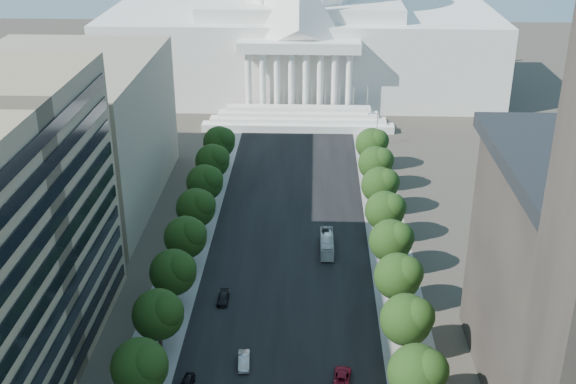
# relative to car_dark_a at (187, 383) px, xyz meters

# --- Properties ---
(road_asphalt) EXTENTS (30.00, 260.00, 0.01)m
(road_asphalt) POSITION_rel_car_dark_a_xyz_m (12.71, 50.36, -0.69)
(road_asphalt) COLOR black
(road_asphalt) RESTS_ON ground
(sidewalk_left) EXTENTS (8.00, 260.00, 0.02)m
(sidewalk_left) POSITION_rel_car_dark_a_xyz_m (-6.29, 50.36, -0.69)
(sidewalk_left) COLOR gray
(sidewalk_left) RESTS_ON ground
(sidewalk_right) EXTENTS (8.00, 260.00, 0.02)m
(sidewalk_right) POSITION_rel_car_dark_a_xyz_m (31.71, 50.36, -0.69)
(sidewalk_right) COLOR gray
(sidewalk_right) RESTS_ON ground
(capitol) EXTENTS (120.00, 56.00, 73.00)m
(capitol) POSITION_rel_car_dark_a_xyz_m (12.71, 145.25, 19.32)
(capitol) COLOR white
(capitol) RESTS_ON ground
(office_block_left_far) EXTENTS (38.00, 52.00, 30.00)m
(office_block_left_far) POSITION_rel_car_dark_a_xyz_m (-35.29, 60.36, 14.31)
(office_block_left_far) COLOR gray
(office_block_left_far) RESTS_ON ground
(tree_l_c) EXTENTS (7.79, 7.60, 9.97)m
(tree_l_c) POSITION_rel_car_dark_a_xyz_m (-4.95, -3.84, 5.76)
(tree_l_c) COLOR #33261C
(tree_l_c) RESTS_ON ground
(tree_l_d) EXTENTS (7.79, 7.60, 9.97)m
(tree_l_d) POSITION_rel_car_dark_a_xyz_m (-4.95, 8.16, 5.76)
(tree_l_d) COLOR #33261C
(tree_l_d) RESTS_ON ground
(tree_l_e) EXTENTS (7.79, 7.60, 9.97)m
(tree_l_e) POSITION_rel_car_dark_a_xyz_m (-4.95, 20.16, 5.76)
(tree_l_e) COLOR #33261C
(tree_l_e) RESTS_ON ground
(tree_l_f) EXTENTS (7.79, 7.60, 9.97)m
(tree_l_f) POSITION_rel_car_dark_a_xyz_m (-4.95, 32.16, 5.76)
(tree_l_f) COLOR #33261C
(tree_l_f) RESTS_ON ground
(tree_l_g) EXTENTS (7.79, 7.60, 9.97)m
(tree_l_g) POSITION_rel_car_dark_a_xyz_m (-4.95, 44.16, 5.76)
(tree_l_g) COLOR #33261C
(tree_l_g) RESTS_ON ground
(tree_l_h) EXTENTS (7.79, 7.60, 9.97)m
(tree_l_h) POSITION_rel_car_dark_a_xyz_m (-4.95, 56.16, 5.76)
(tree_l_h) COLOR #33261C
(tree_l_h) RESTS_ON ground
(tree_l_i) EXTENTS (7.79, 7.60, 9.97)m
(tree_l_i) POSITION_rel_car_dark_a_xyz_m (-4.95, 68.16, 5.76)
(tree_l_i) COLOR #33261C
(tree_l_i) RESTS_ON ground
(tree_l_j) EXTENTS (7.79, 7.60, 9.97)m
(tree_l_j) POSITION_rel_car_dark_a_xyz_m (-4.95, 80.16, 5.76)
(tree_l_j) COLOR #33261C
(tree_l_j) RESTS_ON ground
(tree_r_c) EXTENTS (7.79, 7.60, 9.97)m
(tree_r_c) POSITION_rel_car_dark_a_xyz_m (31.05, -3.84, 5.76)
(tree_r_c) COLOR #33261C
(tree_r_c) RESTS_ON ground
(tree_r_d) EXTENTS (7.79, 7.60, 9.97)m
(tree_r_d) POSITION_rel_car_dark_a_xyz_m (31.05, 8.16, 5.76)
(tree_r_d) COLOR #33261C
(tree_r_d) RESTS_ON ground
(tree_r_e) EXTENTS (7.79, 7.60, 9.97)m
(tree_r_e) POSITION_rel_car_dark_a_xyz_m (31.05, 20.16, 5.76)
(tree_r_e) COLOR #33261C
(tree_r_e) RESTS_ON ground
(tree_r_f) EXTENTS (7.79, 7.60, 9.97)m
(tree_r_f) POSITION_rel_car_dark_a_xyz_m (31.05, 32.16, 5.76)
(tree_r_f) COLOR #33261C
(tree_r_f) RESTS_ON ground
(tree_r_g) EXTENTS (7.79, 7.60, 9.97)m
(tree_r_g) POSITION_rel_car_dark_a_xyz_m (31.05, 44.16, 5.76)
(tree_r_g) COLOR #33261C
(tree_r_g) RESTS_ON ground
(tree_r_h) EXTENTS (7.79, 7.60, 9.97)m
(tree_r_h) POSITION_rel_car_dark_a_xyz_m (31.05, 56.16, 5.76)
(tree_r_h) COLOR #33261C
(tree_r_h) RESTS_ON ground
(tree_r_i) EXTENTS (7.79, 7.60, 9.97)m
(tree_r_i) POSITION_rel_car_dark_a_xyz_m (31.05, 68.16, 5.76)
(tree_r_i) COLOR #33261C
(tree_r_i) RESTS_ON ground
(tree_r_j) EXTENTS (7.79, 7.60, 9.97)m
(tree_r_j) POSITION_rel_car_dark_a_xyz_m (31.05, 80.16, 5.76)
(tree_r_j) COLOR #33261C
(tree_r_j) RESTS_ON ground
(streetlight_b) EXTENTS (2.61, 0.44, 9.00)m
(streetlight_b) POSITION_rel_car_dark_a_xyz_m (32.62, -4.64, 5.13)
(streetlight_b) COLOR gray
(streetlight_b) RESTS_ON ground
(streetlight_c) EXTENTS (2.61, 0.44, 9.00)m
(streetlight_c) POSITION_rel_car_dark_a_xyz_m (32.62, 20.36, 5.13)
(streetlight_c) COLOR gray
(streetlight_c) RESTS_ON ground
(streetlight_d) EXTENTS (2.61, 0.44, 9.00)m
(streetlight_d) POSITION_rel_car_dark_a_xyz_m (32.62, 45.36, 5.13)
(streetlight_d) COLOR gray
(streetlight_d) RESTS_ON ground
(streetlight_e) EXTENTS (2.61, 0.44, 9.00)m
(streetlight_e) POSITION_rel_car_dark_a_xyz_m (32.62, 70.36, 5.13)
(streetlight_e) COLOR gray
(streetlight_e) RESTS_ON ground
(streetlight_f) EXTENTS (2.61, 0.44, 9.00)m
(streetlight_f) POSITION_rel_car_dark_a_xyz_m (32.62, 95.36, 5.13)
(streetlight_f) COLOR gray
(streetlight_f) RESTS_ON ground
(car_dark_a) EXTENTS (2.03, 4.19, 1.38)m
(car_dark_a) POSITION_rel_car_dark_a_xyz_m (0.00, 0.00, 0.00)
(car_dark_a) COLOR black
(car_dark_a) RESTS_ON ground
(car_silver) EXTENTS (1.96, 4.74, 1.53)m
(car_silver) POSITION_rel_car_dark_a_xyz_m (7.45, 5.03, 0.07)
(car_silver) COLOR #A0A1A7
(car_silver) RESTS_ON ground
(car_red) EXTENTS (2.89, 5.30, 1.41)m
(car_red) POSITION_rel_car_dark_a_xyz_m (21.48, 2.09, 0.02)
(car_red) COLOR maroon
(car_red) RESTS_ON ground
(car_dark_b) EXTENTS (1.86, 4.45, 1.29)m
(car_dark_b) POSITION_rel_car_dark_a_xyz_m (2.47, 21.51, -0.05)
(car_dark_b) COLOR black
(car_dark_b) RESTS_ON ground
(city_bus) EXTENTS (2.46, 10.16, 2.82)m
(city_bus) POSITION_rel_car_dark_a_xyz_m (19.81, 39.65, 0.72)
(city_bus) COLOR silver
(city_bus) RESTS_ON ground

